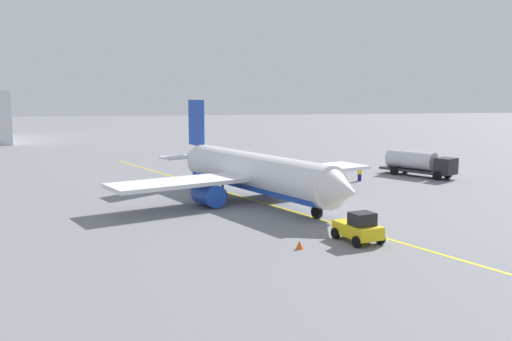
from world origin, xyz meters
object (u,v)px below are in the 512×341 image
(fuel_tanker, at_px, (418,163))
(pushback_tug, at_px, (359,228))
(airplane, at_px, (253,173))
(refueling_worker, at_px, (360,174))
(safety_cone_nose, at_px, (299,245))

(fuel_tanker, xyz_separation_m, pushback_tug, (27.94, -19.02, -0.71))
(airplane, relative_size, fuel_tanker, 2.92)
(pushback_tug, height_order, refueling_worker, pushback_tug)
(pushback_tug, distance_m, refueling_worker, 27.78)
(airplane, height_order, pushback_tug, airplane)
(refueling_worker, bearing_deg, airplane, -58.19)
(pushback_tug, bearing_deg, fuel_tanker, 145.76)
(fuel_tanker, xyz_separation_m, safety_cone_nose, (28.91, -23.64, -1.42))
(fuel_tanker, xyz_separation_m, refueling_worker, (2.16, -8.70, -0.90))
(airplane, xyz_separation_m, fuel_tanker, (-11.30, 23.43, -0.94))
(fuel_tanker, height_order, refueling_worker, fuel_tanker)
(refueling_worker, height_order, safety_cone_nose, refueling_worker)
(safety_cone_nose, bearing_deg, airplane, 179.30)
(airplane, height_order, refueling_worker, airplane)
(safety_cone_nose, bearing_deg, refueling_worker, 150.81)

